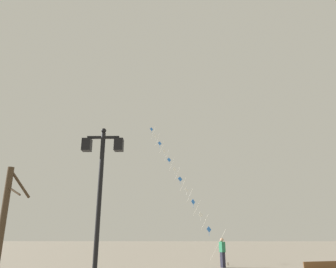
% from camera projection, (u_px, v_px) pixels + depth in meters
% --- Properties ---
extents(ground_plane, '(160.00, 160.00, 0.00)m').
position_uv_depth(ground_plane, '(178.00, 266.00, 20.06)').
color(ground_plane, gray).
extents(twin_lantern_lamp_post, '(1.31, 0.28, 5.19)m').
position_uv_depth(twin_lantern_lamp_post, '(101.00, 178.00, 9.73)').
color(twin_lantern_lamp_post, black).
rests_on(twin_lantern_lamp_post, ground_plane).
extents(kite_train, '(6.05, 10.73, 13.17)m').
position_uv_depth(kite_train, '(177.00, 174.00, 28.01)').
color(kite_train, brown).
rests_on(kite_train, ground_plane).
extents(kite_flyer, '(0.36, 0.62, 1.71)m').
position_uv_depth(kite_flyer, '(222.00, 252.00, 19.28)').
color(kite_flyer, '#1E1E2D').
rests_on(kite_flyer, ground_plane).
extents(bare_tree, '(1.22, 1.47, 4.49)m').
position_uv_depth(bare_tree, '(4.00, 221.00, 12.04)').
color(bare_tree, '#423323').
rests_on(bare_tree, ground_plane).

